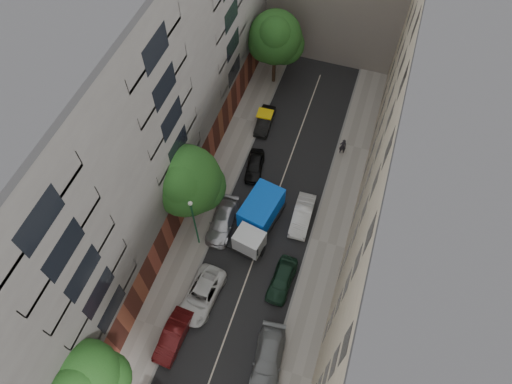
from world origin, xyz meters
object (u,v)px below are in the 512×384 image
at_px(car_left_1, 173,336).
at_px(tarp_truck, 258,218).
at_px(car_left_3, 222,222).
at_px(car_right_2, 282,280).
at_px(tree_far, 276,39).
at_px(car_right_1, 268,360).
at_px(car_right_3, 302,215).
at_px(tree_near, 85,380).
at_px(car_left_2, 201,295).
at_px(pedestrian, 343,146).
at_px(car_left_5, 265,121).
at_px(tree_mid, 186,183).
at_px(lamp_post, 194,219).
at_px(car_left_4, 255,166).

bearing_deg(car_left_1, tarp_truck, 77.55).
height_order(car_left_3, car_right_2, car_right_2).
bearing_deg(tree_far, car_right_1, -73.80).
bearing_deg(car_right_3, tree_near, -118.66).
height_order(car_left_2, car_right_2, car_right_2).
height_order(car_left_1, pedestrian, pedestrian).
distance_m(tree_near, tree_far, 33.66).
distance_m(car_right_3, tree_near, 20.88).
bearing_deg(car_left_5, car_right_2, -70.87).
xyz_separation_m(tarp_truck, tree_mid, (-5.70, -0.73, 3.66)).
bearing_deg(tree_mid, car_right_3, 16.25).
bearing_deg(tree_far, tree_near, -93.07).
height_order(tarp_truck, tree_far, tree_far).
relative_size(car_right_1, tree_mid, 0.63).
bearing_deg(car_right_2, tree_far, 111.35).
height_order(car_left_1, tree_near, tree_near).
bearing_deg(car_right_2, car_left_2, -147.51).
distance_m(car_left_1, car_left_3, 10.25).
distance_m(car_left_3, tree_far, 18.93).
distance_m(car_left_2, lamp_post, 5.99).
relative_size(car_left_5, lamp_post, 0.61).
distance_m(car_left_1, lamp_post, 8.84).
bearing_deg(car_right_1, tree_far, 99.78).
height_order(tarp_truck, tree_mid, tree_mid).
relative_size(tarp_truck, tree_near, 0.79).
distance_m(car_left_1, car_right_2, 9.34).
distance_m(car_left_2, car_left_4, 13.20).
xyz_separation_m(tree_near, tree_far, (1.80, 33.61, -0.10)).
xyz_separation_m(tarp_truck, car_right_2, (3.40, -4.27, -0.86)).
height_order(car_left_5, tree_near, tree_near).
xyz_separation_m(tree_far, pedestrian, (9.00, -7.17, -4.59)).
relative_size(car_left_4, car_right_1, 0.75).
height_order(car_left_1, tree_mid, tree_mid).
bearing_deg(car_left_5, car_left_2, -90.74).
bearing_deg(car_left_3, tree_far, 89.88).
bearing_deg(tree_near, car_left_3, 79.85).
height_order(tree_near, tree_mid, tree_near).
distance_m(car_left_1, car_left_5, 22.40).
distance_m(car_left_1, car_left_4, 16.82).
height_order(car_right_3, tree_far, tree_far).
bearing_deg(tree_near, car_right_2, 52.60).
relative_size(car_left_1, car_left_3, 0.89).
bearing_deg(car_left_5, pedestrian, -10.70).
xyz_separation_m(car_left_1, car_left_4, (0.80, 16.80, -0.06)).
distance_m(car_left_2, tree_near, 10.66).
height_order(car_right_2, tree_mid, tree_mid).
bearing_deg(car_left_1, car_left_5, 92.71).
distance_m(car_right_2, tree_mid, 10.76).
xyz_separation_m(car_left_4, car_right_3, (5.60, -3.80, 0.08)).
bearing_deg(lamp_post, car_right_2, -9.26).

